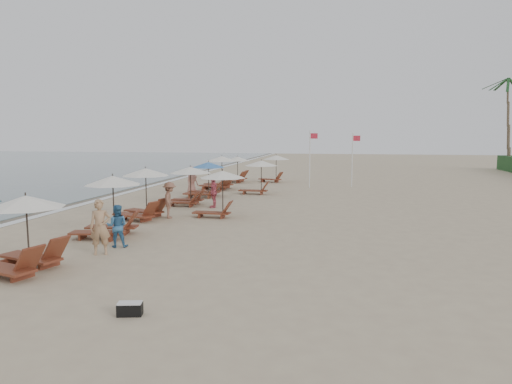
% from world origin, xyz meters
% --- Properties ---
extents(ground, '(160.00, 160.00, 0.00)m').
position_xyz_m(ground, '(0.00, 0.00, 0.00)').
color(ground, tan).
rests_on(ground, ground).
extents(wet_sand_band, '(3.20, 140.00, 0.01)m').
position_xyz_m(wet_sand_band, '(-12.50, 10.00, 0.00)').
color(wet_sand_band, '#6B5E4C').
rests_on(wet_sand_band, ground).
extents(foam_line, '(0.50, 140.00, 0.02)m').
position_xyz_m(foam_line, '(-11.20, 10.00, 0.01)').
color(foam_line, white).
rests_on(foam_line, ground).
extents(lounger_station_0, '(2.67, 2.49, 2.24)m').
position_xyz_m(lounger_station_0, '(-5.70, -4.65, 1.02)').
color(lounger_station_0, brown).
rests_on(lounger_station_0, ground).
extents(lounger_station_1, '(2.61, 2.17, 2.38)m').
position_xyz_m(lounger_station_1, '(-5.59, 0.17, 1.11)').
color(lounger_station_1, brown).
rests_on(lounger_station_1, ground).
extents(lounger_station_2, '(2.67, 2.53, 2.39)m').
position_xyz_m(lounger_station_2, '(-5.95, 3.98, 1.13)').
color(lounger_station_2, brown).
rests_on(lounger_station_2, ground).
extents(lounger_station_3, '(2.54, 2.37, 2.16)m').
position_xyz_m(lounger_station_3, '(-5.24, 8.43, 1.18)').
color(lounger_station_3, brown).
rests_on(lounger_station_3, ground).
extents(lounger_station_4, '(2.58, 2.12, 2.22)m').
position_xyz_m(lounger_station_4, '(-5.35, 12.03, 1.02)').
color(lounger_station_4, brown).
rests_on(lounger_station_4, ground).
extents(lounger_station_5, '(2.85, 2.55, 2.38)m').
position_xyz_m(lounger_station_5, '(-5.62, 16.26, 1.13)').
color(lounger_station_5, brown).
rests_on(lounger_station_5, ground).
extents(lounger_station_6, '(2.65, 2.37, 2.13)m').
position_xyz_m(lounger_station_6, '(-5.62, 21.24, 0.98)').
color(lounger_station_6, brown).
rests_on(lounger_station_6, ground).
extents(inland_station_0, '(2.55, 2.24, 2.22)m').
position_xyz_m(inland_station_0, '(-2.51, 5.12, 1.46)').
color(inland_station_0, brown).
rests_on(inland_station_0, ground).
extents(inland_station_1, '(2.63, 2.24, 2.22)m').
position_xyz_m(inland_station_1, '(-2.27, 14.05, 1.40)').
color(inland_station_1, brown).
rests_on(inland_station_1, ground).
extents(inland_station_2, '(2.66, 2.24, 2.22)m').
position_xyz_m(inland_station_2, '(-2.43, 21.95, 1.42)').
color(inland_station_2, brown).
rests_on(inland_station_2, ground).
extents(beachgoer_near, '(0.79, 0.67, 1.84)m').
position_xyz_m(beachgoer_near, '(-4.48, -2.37, 0.92)').
color(beachgoer_near, '#A47D59').
rests_on(beachgoer_near, ground).
extents(beachgoer_mid_a, '(0.86, 0.75, 1.51)m').
position_xyz_m(beachgoer_mid_a, '(-4.43, -1.32, 0.75)').
color(beachgoer_mid_a, '#2F638F').
rests_on(beachgoer_mid_a, ground).
extents(beachgoer_mid_b, '(0.96, 1.26, 1.73)m').
position_xyz_m(beachgoer_mid_b, '(-4.71, 4.41, 0.87)').
color(beachgoer_mid_b, brown).
rests_on(beachgoer_mid_b, ground).
extents(beachgoer_far_a, '(0.47, 1.01, 1.68)m').
position_xyz_m(beachgoer_far_a, '(-3.56, 7.88, 0.84)').
color(beachgoer_far_a, '#BB4B59').
rests_on(beachgoer_far_a, ground).
extents(beachgoer_far_b, '(0.90, 1.07, 1.85)m').
position_xyz_m(beachgoer_far_b, '(-6.48, 12.91, 0.93)').
color(beachgoer_far_b, '#AB6D5D').
rests_on(beachgoer_far_b, ground).
extents(duffel_bag, '(0.58, 0.38, 0.30)m').
position_xyz_m(duffel_bag, '(-1.18, -7.05, 0.15)').
color(duffel_bag, black).
rests_on(duffel_bag, ground).
extents(flag_pole_near, '(0.59, 0.08, 4.23)m').
position_xyz_m(flag_pole_near, '(0.85, 18.42, 2.36)').
color(flag_pole_near, silver).
rests_on(flag_pole_near, ground).
extents(flag_pole_far, '(0.60, 0.08, 4.06)m').
position_xyz_m(flag_pole_far, '(3.95, 19.49, 2.27)').
color(flag_pole_far, silver).
rests_on(flag_pole_far, ground).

